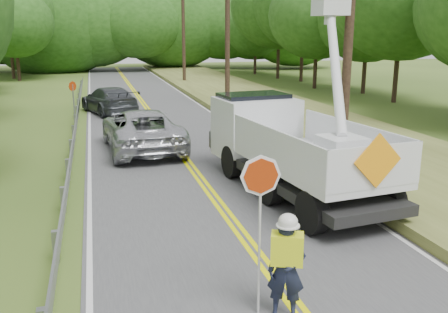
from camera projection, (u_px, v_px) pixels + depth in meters
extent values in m
cube|color=#454547|center=(175.00, 145.00, 20.52)|extent=(7.20, 96.00, 0.02)
cube|color=#FCFB00|center=(173.00, 145.00, 20.49)|extent=(0.12, 96.00, 0.00)
cube|color=#FCFB00|center=(177.00, 145.00, 20.54)|extent=(0.12, 96.00, 0.00)
cube|color=silver|center=(90.00, 150.00, 19.66)|extent=(0.12, 96.00, 0.00)
cube|color=silver|center=(253.00, 141.00, 21.38)|extent=(0.12, 96.00, 0.00)
cube|color=gray|center=(56.00, 247.00, 10.05)|extent=(0.12, 0.14, 0.70)
cube|color=gray|center=(63.00, 200.00, 12.86)|extent=(0.12, 0.14, 0.70)
cube|color=gray|center=(68.00, 170.00, 15.67)|extent=(0.12, 0.14, 0.70)
cube|color=gray|center=(71.00, 149.00, 18.48)|extent=(0.12, 0.14, 0.70)
cube|color=gray|center=(73.00, 133.00, 21.29)|extent=(0.12, 0.14, 0.70)
cube|color=gray|center=(75.00, 121.00, 24.10)|extent=(0.12, 0.14, 0.70)
cube|color=gray|center=(77.00, 112.00, 26.91)|extent=(0.12, 0.14, 0.70)
cube|color=gray|center=(78.00, 104.00, 29.72)|extent=(0.12, 0.14, 0.70)
cube|color=gray|center=(79.00, 98.00, 32.53)|extent=(0.12, 0.14, 0.70)
cube|color=gray|center=(80.00, 93.00, 35.34)|extent=(0.12, 0.14, 0.70)
cube|color=gray|center=(81.00, 88.00, 38.15)|extent=(0.12, 0.14, 0.70)
cube|color=gray|center=(81.00, 85.00, 40.96)|extent=(0.12, 0.14, 0.70)
cube|color=gray|center=(75.00, 132.00, 20.32)|extent=(0.05, 48.00, 0.34)
cylinder|color=black|center=(350.00, 20.00, 15.85)|extent=(0.30, 0.30, 10.00)
cylinder|color=black|center=(227.00, 25.00, 29.90)|extent=(0.30, 0.30, 10.00)
cylinder|color=black|center=(183.00, 27.00, 43.96)|extent=(0.30, 0.30, 10.00)
cube|color=brown|center=(330.00, 133.00, 22.26)|extent=(7.00, 96.00, 0.30)
cylinder|color=#332319|center=(18.00, 64.00, 47.24)|extent=(0.32, 0.32, 3.13)
ellipsoid|color=#1E4612|center=(14.00, 23.00, 46.30)|extent=(7.31, 7.31, 6.44)
cylinder|color=#332319|center=(12.00, 60.00, 49.31)|extent=(0.32, 0.32, 3.81)
ellipsoid|color=#1E4612|center=(7.00, 11.00, 48.17)|extent=(8.89, 8.89, 7.82)
cylinder|color=#332319|center=(396.00, 73.00, 32.65)|extent=(0.32, 0.32, 3.94)
cylinder|color=#332319|center=(364.00, 71.00, 37.53)|extent=(0.32, 0.32, 3.37)
ellipsoid|color=#1E4612|center=(368.00, 15.00, 36.51)|extent=(7.87, 7.87, 6.93)
cylinder|color=#332319|center=(315.00, 68.00, 40.87)|extent=(0.32, 0.32, 3.43)
ellipsoid|color=#1E4612|center=(318.00, 15.00, 39.83)|extent=(8.01, 8.01, 7.05)
cylinder|color=#332319|center=(302.00, 59.00, 46.62)|extent=(0.32, 0.32, 4.20)
ellipsoid|color=#1E4612|center=(304.00, 2.00, 45.35)|extent=(9.81, 9.81, 8.63)
cylinder|color=#332319|center=(278.00, 58.00, 49.49)|extent=(0.32, 0.32, 4.15)
ellipsoid|color=#1E4612|center=(280.00, 5.00, 48.24)|extent=(9.68, 9.68, 8.52)
cylinder|color=#332319|center=(255.00, 61.00, 54.93)|extent=(0.32, 0.32, 2.79)
ellipsoid|color=#1E4612|center=(256.00, 30.00, 54.08)|extent=(6.52, 6.52, 5.74)
ellipsoid|color=#1E4612|center=(8.00, 24.00, 56.69)|extent=(12.49, 9.37, 9.37)
ellipsoid|color=#1E4612|center=(52.00, 24.00, 57.07)|extent=(16.43, 12.32, 12.32)
ellipsoid|color=#1E4612|center=(90.00, 24.00, 57.91)|extent=(13.39, 10.04, 10.04)
ellipsoid|color=#1E4612|center=(138.00, 24.00, 57.63)|extent=(10.61, 7.96, 7.96)
ellipsoid|color=#1E4612|center=(173.00, 25.00, 61.95)|extent=(14.55, 10.91, 10.91)
ellipsoid|color=#1E4612|center=(224.00, 25.00, 62.79)|extent=(11.69, 8.77, 8.77)
ellipsoid|color=#1E4612|center=(255.00, 25.00, 62.93)|extent=(11.81, 8.86, 8.86)
ellipsoid|color=#1E4612|center=(295.00, 25.00, 62.21)|extent=(13.90, 10.42, 10.42)
imported|color=#191E33|center=(286.00, 270.00, 7.98)|extent=(0.72, 0.61, 1.68)
cube|color=#C7D715|center=(287.00, 249.00, 7.88)|extent=(0.60, 0.49, 0.51)
ellipsoid|color=white|center=(288.00, 221.00, 7.77)|extent=(0.31, 0.31, 0.25)
cylinder|color=#B7B7B7|center=(259.00, 248.00, 8.01)|extent=(0.04, 0.04, 2.35)
cylinder|color=#9E2B08|center=(261.00, 176.00, 7.70)|extent=(0.67, 0.04, 0.67)
cylinder|color=black|center=(312.00, 212.00, 11.43)|extent=(0.45, 1.08, 1.05)
cylinder|color=black|center=(388.00, 201.00, 12.21)|extent=(0.45, 1.08, 1.05)
cylinder|color=black|center=(270.00, 186.00, 13.40)|extent=(0.45, 1.08, 1.05)
cylinder|color=black|center=(338.00, 177.00, 14.18)|extent=(0.45, 1.08, 1.05)
cylinder|color=black|center=(232.00, 162.00, 15.87)|extent=(0.45, 1.08, 1.05)
cylinder|color=black|center=(291.00, 156.00, 16.65)|extent=(0.45, 1.08, 1.05)
cube|color=black|center=(299.00, 176.00, 14.07)|extent=(3.09, 7.22, 0.27)
cube|color=silver|center=(314.00, 164.00, 13.24)|extent=(3.08, 5.29, 0.24)
cube|color=silver|center=(273.00, 148.00, 12.67)|extent=(0.64, 5.01, 0.98)
cube|color=silver|center=(354.00, 140.00, 13.55)|extent=(0.64, 5.01, 0.98)
cube|color=silver|center=(375.00, 167.00, 10.86)|extent=(2.51, 0.35, 0.98)
cube|color=silver|center=(256.00, 127.00, 16.52)|extent=(2.68, 2.35, 1.97)
cube|color=black|center=(253.00, 106.00, 16.54)|extent=(2.34, 1.66, 0.82)
cube|color=silver|center=(341.00, 154.00, 12.02)|extent=(1.09, 1.09, 0.88)
cube|color=silver|center=(331.00, 0.00, 15.54)|extent=(0.93, 0.93, 0.93)
cube|color=orange|center=(378.00, 161.00, 10.75)|extent=(1.23, 0.18, 1.24)
imported|color=#B4B6BC|center=(142.00, 130.00, 19.53)|extent=(3.08, 6.08, 1.65)
imported|color=#3D4247|center=(109.00, 100.00, 28.46)|extent=(3.52, 5.64, 1.52)
cylinder|color=gray|center=(74.00, 106.00, 24.10)|extent=(0.06, 0.06, 2.15)
cylinder|color=#9E2B08|center=(72.00, 86.00, 23.86)|extent=(0.36, 0.37, 0.49)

